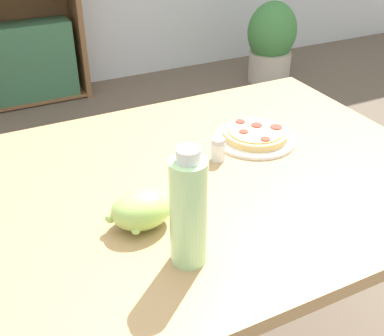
{
  "coord_description": "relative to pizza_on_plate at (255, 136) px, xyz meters",
  "views": [
    {
      "loc": [
        -0.5,
        -0.9,
        1.39
      ],
      "look_at": [
        -0.07,
        -0.04,
        0.8
      ],
      "focal_mm": 45.0,
      "sensor_mm": 36.0,
      "label": 1
    }
  ],
  "objects": [
    {
      "name": "bookshelf",
      "position": [
        -0.26,
        2.35,
        -0.08
      ],
      "size": [
        0.71,
        0.29,
        1.48
      ],
      "color": "brown",
      "rests_on": "ground_plane"
    },
    {
      "name": "salt_shaker",
      "position": [
        -0.15,
        -0.05,
        0.02
      ],
      "size": [
        0.04,
        0.04,
        0.06
      ],
      "color": "white",
      "rests_on": "dining_table"
    },
    {
      "name": "drink_bottle",
      "position": [
        -0.39,
        -0.36,
        0.1
      ],
      "size": [
        0.07,
        0.07,
        0.25
      ],
      "color": "#B7EAA3",
      "rests_on": "dining_table"
    },
    {
      "name": "pizza_on_plate",
      "position": [
        0.0,
        0.0,
        0.0
      ],
      "size": [
        0.23,
        0.23,
        0.04
      ],
      "color": "white",
      "rests_on": "dining_table"
    },
    {
      "name": "potted_plant_floor",
      "position": [
        1.42,
        1.92,
        -0.45
      ],
      "size": [
        0.38,
        0.32,
        0.6
      ],
      "color": "#BCB2A3",
      "rests_on": "ground_plane"
    },
    {
      "name": "dining_table",
      "position": [
        -0.2,
        -0.1,
        -0.11
      ],
      "size": [
        1.19,
        0.92,
        0.74
      ],
      "color": "tan",
      "rests_on": "ground_plane"
    },
    {
      "name": "grape_bunch",
      "position": [
        -0.43,
        -0.22,
        0.03
      ],
      "size": [
        0.15,
        0.1,
        0.08
      ],
      "color": "#A8CC66",
      "rests_on": "dining_table"
    }
  ]
}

